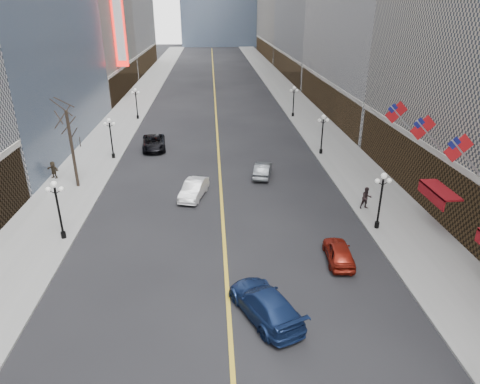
{
  "coord_description": "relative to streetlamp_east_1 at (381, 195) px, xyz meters",
  "views": [
    {
      "loc": [
        -0.65,
        1.69,
        15.93
      ],
      "look_at": [
        0.71,
        22.08,
        6.95
      ],
      "focal_mm": 32.0,
      "sensor_mm": 36.0,
      "label": 1
    }
  ],
  "objects": [
    {
      "name": "ped_east_walk",
      "position": [
        0.26,
        3.39,
        -1.79
      ],
      "size": [
        0.99,
        0.62,
        1.92
      ],
      "primitive_type": "imported",
      "rotation": [
        0.0,
        0.0,
        0.13
      ],
      "color": "black",
      "rests_on": "sidewalk_east"
    },
    {
      "name": "flag_5",
      "position": [
        3.51,
        7.0,
        4.39
      ],
      "size": [
        2.87,
        0.12,
        2.87
      ],
      "color": "#B2B2B7",
      "rests_on": "ground"
    },
    {
      "name": "sidewalk_west",
      "position": [
        -25.8,
        40.0,
        -2.83
      ],
      "size": [
        6.0,
        230.0,
        0.15
      ],
      "primitive_type": "cube",
      "color": "gray",
      "rests_on": "ground"
    },
    {
      "name": "streetlamp_west_2",
      "position": [
        -23.6,
        18.0,
        0.0
      ],
      "size": [
        1.26,
        0.44,
        4.52
      ],
      "color": "black",
      "rests_on": "sidewalk_west"
    },
    {
      "name": "car_sb_far",
      "position": [
        -7.51,
        11.63,
        -2.19
      ],
      "size": [
        2.4,
        4.55,
        1.43
      ],
      "primitive_type": "imported",
      "rotation": [
        0.0,
        0.0,
        2.93
      ],
      "color": "#555A5E",
      "rests_on": "ground"
    },
    {
      "name": "awning_c",
      "position": [
        4.3,
        -0.0,
        0.18
      ],
      "size": [
        1.4,
        4.0,
        0.93
      ],
      "color": "maroon",
      "rests_on": "ground"
    },
    {
      "name": "tree_west_far",
      "position": [
        -25.3,
        10.0,
        3.34
      ],
      "size": [
        3.6,
        3.6,
        7.92
      ],
      "color": "#2D231C",
      "rests_on": "sidewalk_west"
    },
    {
      "name": "ped_west_far",
      "position": [
        -28.2,
        12.22,
        -1.9
      ],
      "size": [
        1.62,
        1.11,
        1.71
      ],
      "primitive_type": "imported",
      "rotation": [
        0.0,
        0.0,
        -0.46
      ],
      "color": "#2C2418",
      "rests_on": "sidewalk_west"
    },
    {
      "name": "car_sb_mid",
      "position": [
        -4.19,
        -4.2,
        -2.2
      ],
      "size": [
        1.97,
        4.23,
        1.4
      ],
      "primitive_type": "imported",
      "rotation": [
        0.0,
        0.0,
        3.07
      ],
      "color": "maroon",
      "rests_on": "ground"
    },
    {
      "name": "flag_3",
      "position": [
        3.51,
        -3.0,
        4.39
      ],
      "size": [
        2.87,
        0.12,
        2.87
      ],
      "color": "#B2B2B7",
      "rests_on": "ground"
    },
    {
      "name": "lane_line",
      "position": [
        -11.8,
        50.0,
        -2.89
      ],
      "size": [
        0.25,
        200.0,
        0.02
      ],
      "primitive_type": "cube",
      "color": "gold",
      "rests_on": "ground"
    },
    {
      "name": "streetlamp_east_3",
      "position": [
        0.0,
        36.0,
        0.0
      ],
      "size": [
        1.26,
        0.44,
        4.52
      ],
      "color": "black",
      "rests_on": "sidewalk_east"
    },
    {
      "name": "car_nb_mid",
      "position": [
        -14.24,
        7.02,
        -2.13
      ],
      "size": [
        2.78,
        4.94,
        1.54
      ],
      "primitive_type": "imported",
      "rotation": [
        0.0,
        0.0,
        -0.26
      ],
      "color": "silver",
      "rests_on": "ground"
    },
    {
      "name": "flag_4",
      "position": [
        3.51,
        2.0,
        4.39
      ],
      "size": [
        2.87,
        0.12,
        2.87
      ],
      "color": "#B2B2B7",
      "rests_on": "ground"
    },
    {
      "name": "theatre_marquee",
      "position": [
        -27.68,
        50.0,
        9.1
      ],
      "size": [
        2.0,
        0.55,
        12.0
      ],
      "color": "red",
      "rests_on": "ground"
    },
    {
      "name": "car_nb_far",
      "position": [
        -19.46,
        21.35,
        -2.11
      ],
      "size": [
        3.3,
        6.0,
        1.59
      ],
      "primitive_type": "imported",
      "rotation": [
        0.0,
        0.0,
        0.12
      ],
      "color": "black",
      "rests_on": "ground"
    },
    {
      "name": "sidewalk_east",
      "position": [
        2.2,
        40.0,
        -2.83
      ],
      "size": [
        6.0,
        230.0,
        0.15
      ],
      "primitive_type": "cube",
      "color": "gray",
      "rests_on": "ground"
    },
    {
      "name": "streetlamp_east_1",
      "position": [
        0.0,
        0.0,
        0.0
      ],
      "size": [
        1.26,
        0.44,
        4.52
      ],
      "color": "black",
      "rests_on": "sidewalk_east"
    },
    {
      "name": "streetlamp_west_1",
      "position": [
        -23.6,
        0.0,
        0.0
      ],
      "size": [
        1.26,
        0.44,
        4.52
      ],
      "color": "black",
      "rests_on": "sidewalk_west"
    },
    {
      "name": "car_sb_near",
      "position": [
        -9.8,
        -9.38,
        -2.07
      ],
      "size": [
        4.39,
        6.15,
        1.65
      ],
      "primitive_type": "imported",
      "rotation": [
        0.0,
        0.0,
        3.55
      ],
      "color": "navy",
      "rests_on": "ground"
    },
    {
      "name": "streetlamp_east_2",
      "position": [
        0.0,
        18.0,
        0.0
      ],
      "size": [
        1.26,
        0.44,
        4.52
      ],
      "color": "black",
      "rests_on": "sidewalk_east"
    },
    {
      "name": "streetlamp_west_3",
      "position": [
        -23.6,
        36.0,
        0.0
      ],
      "size": [
        1.26,
        0.44,
        4.52
      ],
      "color": "black",
      "rests_on": "sidewalk_west"
    }
  ]
}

